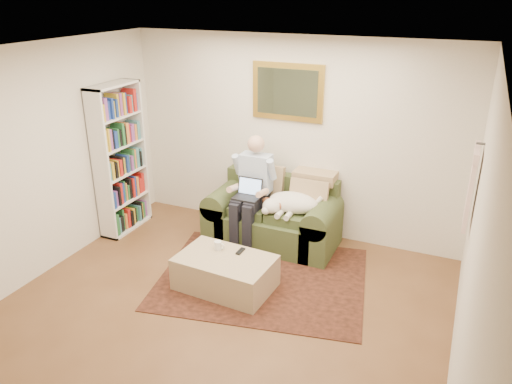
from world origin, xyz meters
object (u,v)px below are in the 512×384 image
Objects in this scene: sofa at (273,221)px; ottoman at (225,273)px; seated_man at (250,193)px; sleeping_dog at (293,203)px; coffee_mug at (218,245)px; bookshelf at (120,159)px; laptop at (248,192)px.

ottoman is at bearing -93.31° from sofa.
sofa is 1.19× the size of seated_man.
seated_man is 0.56m from sleeping_dog.
coffee_mug is (0.02, -0.94, -0.28)m from seated_man.
sofa is 0.47m from sleeping_dog.
bookshelf reaches higher than sofa.
ottoman is (0.18, -1.01, -0.55)m from laptop.
seated_man is at bearing 91.44° from coffee_mug.
coffee_mug is 0.05× the size of bookshelf.
bookshelf is (-1.77, -0.29, 0.29)m from seated_man.
seated_man is 2.04× the size of sleeping_dog.
bookshelf reaches higher than ottoman.
laptop is 0.47× the size of sleeping_dog.
sofa is 2.19m from bookshelf.
sleeping_dog is 0.35× the size of bookshelf.
seated_man reaches higher than sleeping_dog.
coffee_mug is at bearing 138.50° from ottoman.
seated_man reaches higher than laptop.
laptop is at bearing 100.11° from ottoman.
sleeping_dog is 2.38m from bookshelf.
bookshelf is (-2.03, -0.44, 0.71)m from sofa.
laptop is 0.58m from sleeping_dog.
coffee_mug reaches higher than ottoman.
bookshelf reaches higher than coffee_mug.
sleeping_dog is at bearing 62.30° from coffee_mug.
laptop is 1.81m from bookshelf.
ottoman is at bearing -79.89° from laptop.
laptop is 0.31× the size of ottoman.
sofa is at bearing 41.02° from laptop.
sleeping_dog is (0.55, 0.13, -0.10)m from laptop.
sofa is 1.61× the size of ottoman.
sofa is at bearing 78.21° from coffee_mug.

